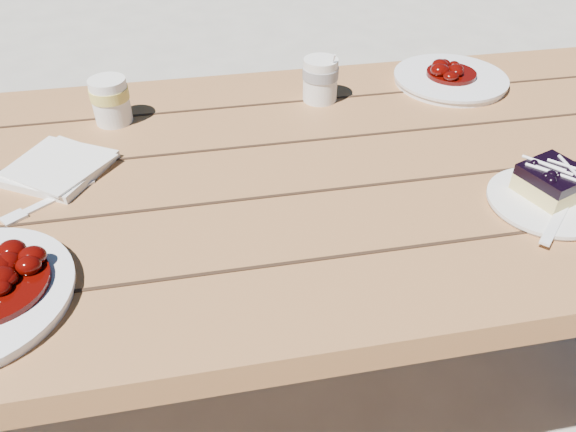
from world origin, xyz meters
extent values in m
plane|color=#B0AC9F|center=(0.00, 0.00, 0.00)|extent=(60.00, 60.00, 0.00)
cube|color=brown|center=(0.00, 0.00, 0.72)|extent=(2.00, 0.80, 0.05)
cube|color=brown|center=(0.88, 0.32, 0.35)|extent=(0.07, 0.07, 0.70)
cube|color=brown|center=(0.00, 0.65, 0.44)|extent=(1.80, 0.25, 0.04)
cube|color=brown|center=(0.80, 0.65, 0.21)|extent=(0.06, 0.06, 0.42)
cylinder|color=white|center=(0.44, -0.18, 0.76)|extent=(0.18, 0.18, 0.01)
cube|color=#E6D37D|center=(0.45, -0.17, 0.77)|extent=(0.11, 0.11, 0.03)
cube|color=black|center=(0.45, -0.17, 0.80)|extent=(0.11, 0.11, 0.02)
cylinder|color=white|center=(0.17, 0.24, 0.79)|extent=(0.07, 0.07, 0.09)
cube|color=white|center=(-0.33, 0.06, 0.76)|extent=(0.21, 0.21, 0.01)
cylinder|color=white|center=(0.48, 0.27, 0.76)|extent=(0.24, 0.24, 0.02)
cylinder|color=white|center=(-0.24, 0.22, 0.79)|extent=(0.07, 0.07, 0.09)
camera|label=1|loc=(-0.09, -0.80, 1.29)|focal=35.00mm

